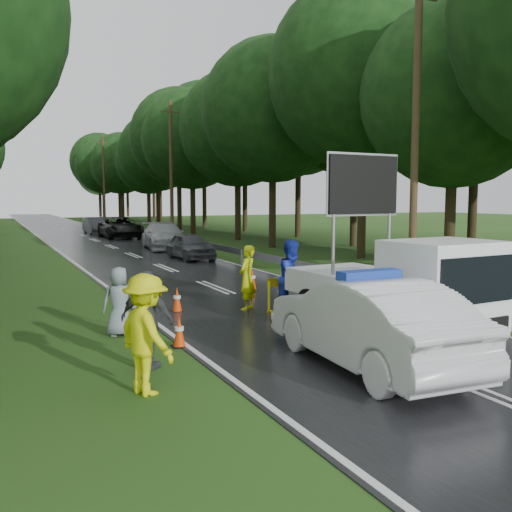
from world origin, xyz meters
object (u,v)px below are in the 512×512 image
civilian (293,278)px  queue_car_third (121,228)px  officer (247,278)px  queue_car_first (190,246)px  queue_car_second (164,236)px  queue_car_fourth (96,226)px  police_sedan (368,323)px  barrier (309,286)px  work_truck (399,287)px

civilian → queue_car_third: 30.84m
officer → queue_car_first: (2.78, 13.08, -0.23)m
civilian → queue_car_third: size_ratio=0.35×
civilian → queue_car_second: bearing=61.9°
queue_car_third → officer: bearing=-95.5°
queue_car_third → queue_car_fourth: (-0.86, 6.00, -0.09)m
police_sedan → barrier: police_sedan is taller
barrier → queue_car_third: 30.68m
officer → queue_car_fourth: size_ratio=0.42×
barrier → officer: size_ratio=1.24×
civilian → queue_car_first: civilian is taller
work_truck → queue_car_fourth: (0.15, 39.87, -0.40)m
queue_car_second → civilian: bearing=-90.6°
barrier → civilian: (-0.57, -0.13, 0.28)m
barrier → queue_car_fourth: size_ratio=0.52×
queue_car_first → queue_car_third: queue_car_third is taller
queue_car_second → queue_car_third: queue_car_third is taller
queue_car_third → civilian: bearing=-93.9°
queue_car_second → queue_car_third: (-0.37, 10.56, 0.01)m
work_truck → civilian: 3.26m
queue_car_second → barrier: bearing=-89.1°
queue_car_first → officer: bearing=-104.0°
officer → queue_car_fourth: bearing=-133.9°
work_truck → barrier: bearing=93.9°
police_sedan → queue_car_first: size_ratio=1.29×
queue_car_third → queue_car_fourth: size_ratio=1.33×
barrier → civilian: 0.65m
queue_car_third → barrier: bearing=-92.8°
police_sedan → queue_car_first: (3.00, 18.92, -0.16)m
police_sedan → queue_car_fourth: 41.54m
queue_car_fourth → officer: bearing=-94.7°
queue_car_first → queue_car_fourth: (-0.82, 22.56, 0.04)m
queue_car_third → queue_car_first: bearing=-90.2°
work_truck → police_sedan: bearing=-145.1°
barrier → queue_car_second: queue_car_second is taller
barrier → queue_car_second: (1.80, 20.08, 0.07)m
work_truck → queue_car_first: work_truck is taller
police_sedan → queue_car_third: (3.03, 35.49, -0.03)m
civilian → queue_car_first: bearing=60.7°
queue_car_fourth → queue_car_second: bearing=-87.3°
barrier → queue_car_first: bearing=98.9°
police_sedan → queue_car_fourth: police_sedan is taller
officer → police_sedan: bearing=47.1°
police_sedan → work_truck: (2.03, 1.62, 0.29)m
civilian → queue_car_second: civilian is taller
officer → work_truck: bearing=72.4°
work_truck → barrier: (-0.43, 3.23, -0.40)m
queue_car_first → queue_car_second: 6.01m
queue_car_first → queue_car_second: size_ratio=0.72×
work_truck → queue_car_second: work_truck is taller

